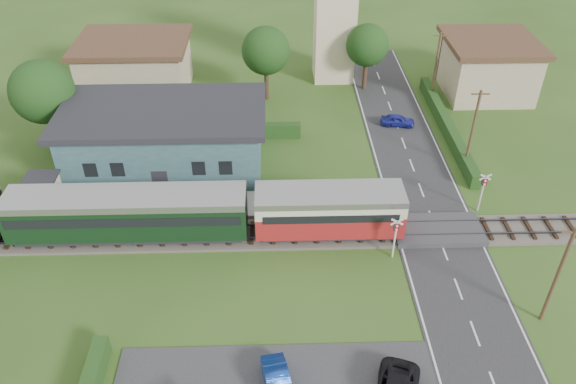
{
  "coord_description": "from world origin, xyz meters",
  "views": [
    {
      "loc": [
        -1.35,
        -27.84,
        25.61
      ],
      "look_at": [
        -0.43,
        4.0,
        2.28
      ],
      "focal_mm": 35.0,
      "sensor_mm": 36.0,
      "label": 1
    }
  ],
  "objects_px": {
    "crossing_signal_near": "(396,232)",
    "crossing_signal_far": "(483,187)",
    "equipment_hut": "(44,192)",
    "car_on_road": "(398,120)",
    "pedestrian_near": "(234,194)",
    "house_west": "(136,66)",
    "house_east": "(487,66)",
    "train": "(80,214)",
    "station_building": "(166,138)",
    "pedestrian_far": "(51,194)"
  },
  "relations": [
    {
      "from": "crossing_signal_near",
      "to": "crossing_signal_far",
      "type": "bearing_deg",
      "value": 33.69
    },
    {
      "from": "equipment_hut",
      "to": "car_on_road",
      "type": "xyz_separation_m",
      "value": [
        28.0,
        11.99,
        -1.17
      ]
    },
    {
      "from": "equipment_hut",
      "to": "pedestrian_near",
      "type": "relative_size",
      "value": 1.66
    },
    {
      "from": "house_west",
      "to": "house_east",
      "type": "xyz_separation_m",
      "value": [
        35.0,
        -1.0,
        0.0
      ]
    },
    {
      "from": "house_east",
      "to": "car_on_road",
      "type": "height_order",
      "value": "house_east"
    },
    {
      "from": "equipment_hut",
      "to": "crossing_signal_far",
      "type": "distance_m",
      "value": 31.61
    },
    {
      "from": "train",
      "to": "house_west",
      "type": "relative_size",
      "value": 4.0
    },
    {
      "from": "crossing_signal_near",
      "to": "crossing_signal_far",
      "type": "relative_size",
      "value": 1.0
    },
    {
      "from": "crossing_signal_far",
      "to": "car_on_road",
      "type": "relative_size",
      "value": 1.07
    },
    {
      "from": "station_building",
      "to": "crossing_signal_far",
      "type": "relative_size",
      "value": 4.88
    },
    {
      "from": "house_east",
      "to": "crossing_signal_far",
      "type": "height_order",
      "value": "house_east"
    },
    {
      "from": "train",
      "to": "pedestrian_near",
      "type": "relative_size",
      "value": 28.15
    },
    {
      "from": "train",
      "to": "house_west",
      "type": "height_order",
      "value": "house_west"
    },
    {
      "from": "crossing_signal_near",
      "to": "pedestrian_far",
      "type": "relative_size",
      "value": 1.87
    },
    {
      "from": "house_west",
      "to": "crossing_signal_near",
      "type": "distance_m",
      "value": 33.22
    },
    {
      "from": "equipment_hut",
      "to": "crossing_signal_far",
      "type": "height_order",
      "value": "crossing_signal_far"
    },
    {
      "from": "equipment_hut",
      "to": "crossing_signal_near",
      "type": "bearing_deg",
      "value": -12.94
    },
    {
      "from": "car_on_road",
      "to": "pedestrian_far",
      "type": "relative_size",
      "value": 1.75
    },
    {
      "from": "pedestrian_near",
      "to": "pedestrian_far",
      "type": "xyz_separation_m",
      "value": [
        -13.36,
        0.16,
        0.11
      ]
    },
    {
      "from": "house_east",
      "to": "crossing_signal_far",
      "type": "distance_m",
      "value": 20.64
    },
    {
      "from": "crossing_signal_near",
      "to": "house_east",
      "type": "bearing_deg",
      "value": 60.87
    },
    {
      "from": "equipment_hut",
      "to": "car_on_road",
      "type": "bearing_deg",
      "value": 23.19
    },
    {
      "from": "equipment_hut",
      "to": "house_west",
      "type": "height_order",
      "value": "house_west"
    },
    {
      "from": "pedestrian_far",
      "to": "house_east",
      "type": "bearing_deg",
      "value": -73.74
    },
    {
      "from": "house_east",
      "to": "pedestrian_near",
      "type": "relative_size",
      "value": 5.73
    },
    {
      "from": "station_building",
      "to": "house_west",
      "type": "bearing_deg",
      "value": 109.65
    },
    {
      "from": "pedestrian_near",
      "to": "pedestrian_far",
      "type": "distance_m",
      "value": 13.36
    },
    {
      "from": "station_building",
      "to": "crossing_signal_near",
      "type": "distance_m",
      "value": 19.98
    },
    {
      "from": "equipment_hut",
      "to": "station_building",
      "type": "height_order",
      "value": "station_building"
    },
    {
      "from": "train",
      "to": "house_east",
      "type": "height_order",
      "value": "house_east"
    },
    {
      "from": "house_west",
      "to": "pedestrian_near",
      "type": "relative_size",
      "value": 7.04
    },
    {
      "from": "station_building",
      "to": "pedestrian_near",
      "type": "height_order",
      "value": "station_building"
    },
    {
      "from": "station_building",
      "to": "house_west",
      "type": "xyz_separation_m",
      "value": [
        -5.0,
        14.01,
        0.1
      ]
    },
    {
      "from": "pedestrian_near",
      "to": "pedestrian_far",
      "type": "bearing_deg",
      "value": 21.43
    },
    {
      "from": "pedestrian_near",
      "to": "station_building",
      "type": "bearing_deg",
      "value": -22.91
    },
    {
      "from": "car_on_road",
      "to": "station_building",
      "type": "bearing_deg",
      "value": 116.54
    },
    {
      "from": "house_west",
      "to": "car_on_road",
      "type": "xyz_separation_m",
      "value": [
        25.0,
        -7.81,
        -2.22
      ]
    },
    {
      "from": "station_building",
      "to": "house_east",
      "type": "relative_size",
      "value": 1.82
    },
    {
      "from": "crossing_signal_far",
      "to": "crossing_signal_near",
      "type": "bearing_deg",
      "value": -146.31
    },
    {
      "from": "equipment_hut",
      "to": "crossing_signal_far",
      "type": "bearing_deg",
      "value": -1.46
    },
    {
      "from": "equipment_hut",
      "to": "pedestrian_far",
      "type": "xyz_separation_m",
      "value": [
        0.29,
        0.3,
        -0.42
      ]
    },
    {
      "from": "house_east",
      "to": "crossing_signal_near",
      "type": "bearing_deg",
      "value": -119.13
    },
    {
      "from": "house_east",
      "to": "train",
      "type": "bearing_deg",
      "value": -147.46
    },
    {
      "from": "crossing_signal_near",
      "to": "crossing_signal_far",
      "type": "xyz_separation_m",
      "value": [
        7.2,
        4.8,
        0.0
      ]
    },
    {
      "from": "house_west",
      "to": "crossing_signal_far",
      "type": "height_order",
      "value": "house_west"
    },
    {
      "from": "equipment_hut",
      "to": "train",
      "type": "relative_size",
      "value": 0.06
    },
    {
      "from": "pedestrian_near",
      "to": "pedestrian_far",
      "type": "height_order",
      "value": "pedestrian_far"
    },
    {
      "from": "house_west",
      "to": "crossing_signal_far",
      "type": "relative_size",
      "value": 3.3
    },
    {
      "from": "pedestrian_far",
      "to": "train",
      "type": "bearing_deg",
      "value": -147.12
    },
    {
      "from": "equipment_hut",
      "to": "crossing_signal_near",
      "type": "distance_m",
      "value": 25.04
    }
  ]
}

